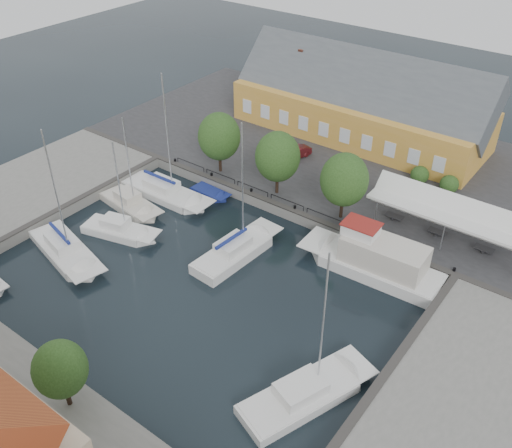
{
  "coord_description": "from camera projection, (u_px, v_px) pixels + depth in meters",
  "views": [
    {
      "loc": [
        24.3,
        -26.48,
        29.64
      ],
      "look_at": [
        0.0,
        6.0,
        1.5
      ],
      "focal_mm": 40.0,
      "sensor_mm": 36.0,
      "label": 1
    }
  ],
  "objects": [
    {
      "name": "ground",
      "position": [
        212.0,
        273.0,
        46.27
      ],
      "size": [
        140.0,
        140.0,
        0.0
      ],
      "primitive_type": "plane",
      "color": "black",
      "rests_on": "ground"
    },
    {
      "name": "north_quay",
      "position": [
        351.0,
        159.0,
        61.12
      ],
      "size": [
        56.0,
        26.0,
        1.0
      ],
      "primitive_type": "cube",
      "color": "#2D2D30",
      "rests_on": "ground"
    },
    {
      "name": "west_quay",
      "position": [
        26.0,
        193.0,
        55.5
      ],
      "size": [
        12.0,
        24.0,
        1.0
      ],
      "primitive_type": "cube",
      "color": "slate",
      "rests_on": "ground"
    },
    {
      "name": "east_quay",
      "position": [
        472.0,
        425.0,
        33.84
      ],
      "size": [
        12.0,
        24.0,
        1.0
      ],
      "primitive_type": "cube",
      "color": "slate",
      "rests_on": "ground"
    },
    {
      "name": "quay_edge_fittings",
      "position": [
        247.0,
        235.0,
        48.78
      ],
      "size": [
        56.0,
        24.72,
        0.4
      ],
      "color": "#383533",
      "rests_on": "north_quay"
    },
    {
      "name": "warehouse",
      "position": [
        357.0,
        103.0,
        63.68
      ],
      "size": [
        28.56,
        14.0,
        9.55
      ],
      "color": "gold",
      "rests_on": "north_quay"
    },
    {
      "name": "tent_canopy",
      "position": [
        454.0,
        213.0,
        46.82
      ],
      "size": [
        14.0,
        4.0,
        2.83
      ],
      "color": "white",
      "rests_on": "north_quay"
    },
    {
      "name": "quay_trees",
      "position": [
        278.0,
        157.0,
        52.37
      ],
      "size": [
        18.2,
        4.2,
        6.3
      ],
      "color": "black",
      "rests_on": "north_quay"
    },
    {
      "name": "car_red",
      "position": [
        295.0,
        153.0,
        59.93
      ],
      "size": [
        2.18,
        3.94,
        1.23
      ],
      "primitive_type": "imported",
      "rotation": [
        0.0,
        0.0,
        -0.25
      ],
      "color": "#4F1215",
      "rests_on": "north_quay"
    },
    {
      "name": "center_sailboat",
      "position": [
        236.0,
        253.0,
        47.88
      ],
      "size": [
        3.29,
        9.28,
        12.49
      ],
      "color": "white",
      "rests_on": "ground"
    },
    {
      "name": "trawler",
      "position": [
        376.0,
        262.0,
        45.75
      ],
      "size": [
        12.15,
        4.03,
        5.0
      ],
      "color": "white",
      "rests_on": "ground"
    },
    {
      "name": "east_boat_c",
      "position": [
        305.0,
        396.0,
        35.91
      ],
      "size": [
        6.01,
        9.72,
        11.88
      ],
      "color": "white",
      "rests_on": "ground"
    },
    {
      "name": "west_boat_a",
      "position": [
        166.0,
        194.0,
        55.8
      ],
      "size": [
        10.27,
        3.06,
        13.25
      ],
      "color": "white",
      "rests_on": "ground"
    },
    {
      "name": "west_boat_b",
      "position": [
        131.0,
        205.0,
        54.1
      ],
      "size": [
        7.52,
        3.5,
        10.09
      ],
      "color": "beige",
      "rests_on": "ground"
    },
    {
      "name": "west_boat_c",
      "position": [
        120.0,
        232.0,
        50.53
      ],
      "size": [
        7.44,
        4.02,
        9.88
      ],
      "color": "white",
      "rests_on": "ground"
    },
    {
      "name": "west_boat_d",
      "position": [
        66.0,
        252.0,
        48.08
      ],
      "size": [
        9.8,
        4.97,
        12.54
      ],
      "color": "white",
      "rests_on": "ground"
    },
    {
      "name": "launch_nw",
      "position": [
        210.0,
        194.0,
        56.09
      ],
      "size": [
        4.28,
        1.86,
        0.88
      ],
      "color": "navy",
      "rests_on": "ground"
    }
  ]
}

